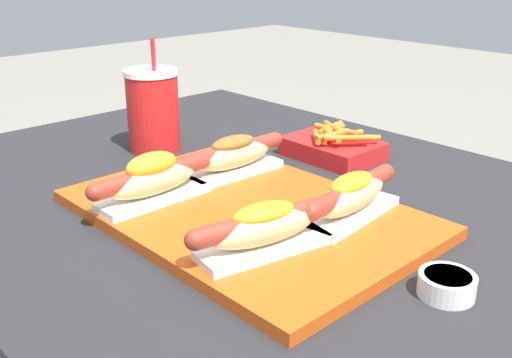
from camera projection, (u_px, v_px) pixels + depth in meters
name	position (u px, v px, depth m)	size (l,w,h in m)	color
serving_tray	(246.00, 213.00, 0.88)	(0.52, 0.35, 0.02)	#CC4C14
hot_dog_0	(152.00, 179.00, 0.89)	(0.06, 0.22, 0.08)	white
hot_dog_1	(264.00, 228.00, 0.74)	(0.09, 0.21, 0.06)	white
hot_dog_2	(233.00, 155.00, 1.00)	(0.07, 0.22, 0.07)	white
hot_dog_3	(351.00, 196.00, 0.84)	(0.08, 0.22, 0.06)	white
sauce_bowl	(447.00, 284.00, 0.69)	(0.07, 0.07, 0.03)	white
drink_cup	(153.00, 110.00, 1.16)	(0.10, 0.10, 0.22)	red
fries_basket	(333.00, 147.00, 1.14)	(0.17, 0.13, 0.06)	red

